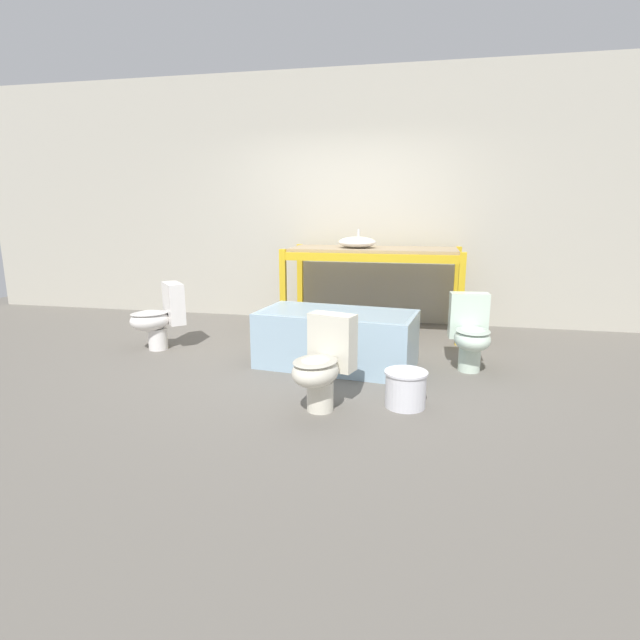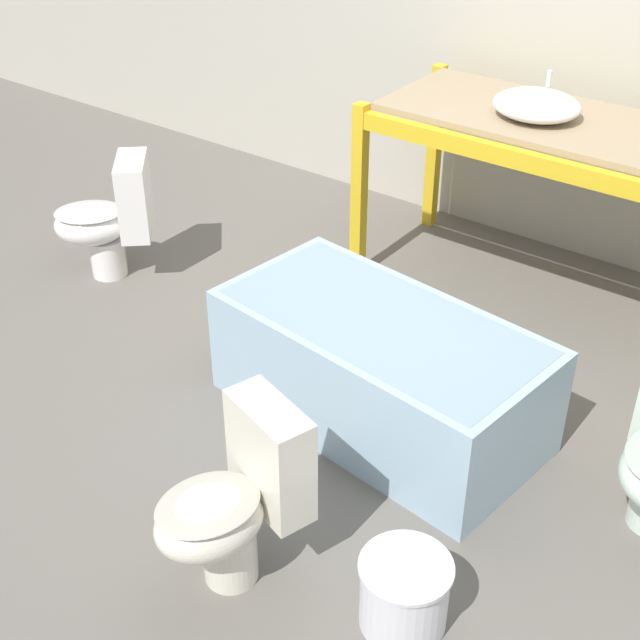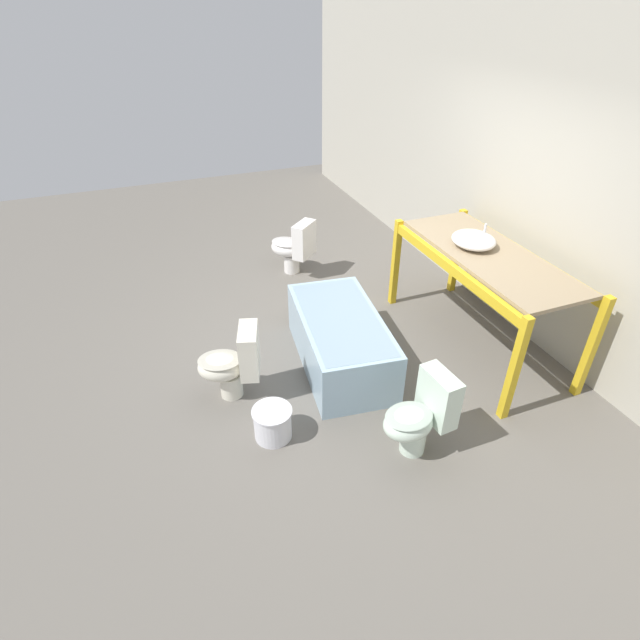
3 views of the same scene
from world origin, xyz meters
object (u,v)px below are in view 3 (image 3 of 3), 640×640
at_px(bathtub_main, 340,337).
at_px(toilet_extra, 233,363).
at_px(sink_basin, 474,240).
at_px(toilet_near, 294,247).
at_px(toilet_far, 420,415).
at_px(bucket_white, 273,423).

height_order(bathtub_main, toilet_extra, toilet_extra).
distance_m(sink_basin, toilet_extra, 2.55).
bearing_deg(toilet_near, bathtub_main, 42.80).
xyz_separation_m(sink_basin, toilet_far, (1.24, -1.24, -0.73)).
relative_size(bathtub_main, bucket_white, 4.69).
relative_size(sink_basin, bucket_white, 1.34).
distance_m(sink_basin, toilet_far, 1.90).
bearing_deg(sink_basin, bathtub_main, -89.83).
bearing_deg(sink_basin, bucket_white, -72.87).
bearing_deg(sink_basin, toilet_far, -44.83).
bearing_deg(toilet_far, toilet_near, 173.93).
xyz_separation_m(toilet_far, toilet_extra, (-1.16, -1.20, 0.00)).
bearing_deg(toilet_far, toilet_extra, -139.03).
bearing_deg(sink_basin, toilet_near, -148.86).
height_order(toilet_near, bucket_white, toilet_near).
xyz_separation_m(toilet_near, toilet_far, (3.19, -0.06, 0.00)).
height_order(sink_basin, bucket_white, sink_basin).
height_order(toilet_far, bucket_white, toilet_far).
bearing_deg(toilet_near, bucket_white, 26.04).
bearing_deg(toilet_far, bathtub_main, -178.92).
xyz_separation_m(sink_basin, bathtub_main, (0.00, -1.37, -0.79)).
bearing_deg(toilet_extra, bucket_white, 32.98).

